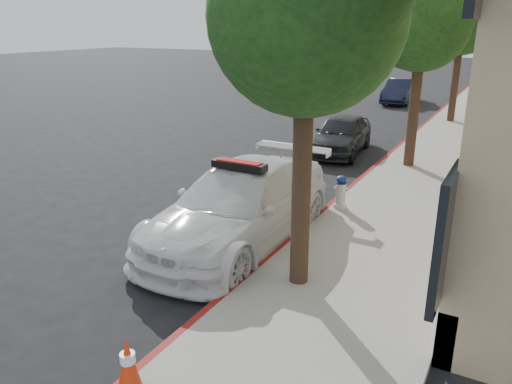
{
  "coord_description": "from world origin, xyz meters",
  "views": [
    {
      "loc": [
        5.78,
        -8.73,
        4.17
      ],
      "look_at": [
        1.32,
        -0.58,
        1.0
      ],
      "focal_mm": 35.0,
      "sensor_mm": 36.0,
      "label": 1
    }
  ],
  "objects_px": {
    "police_car": "(240,205)",
    "traffic_cone": "(129,369)",
    "parked_car_far": "(400,91)",
    "fire_hydrant": "(341,192)",
    "parked_car_mid": "(341,134)"
  },
  "relations": [
    {
      "from": "parked_car_far",
      "to": "traffic_cone",
      "type": "relative_size",
      "value": 4.92
    },
    {
      "from": "police_car",
      "to": "parked_car_far",
      "type": "relative_size",
      "value": 1.36
    },
    {
      "from": "police_car",
      "to": "parked_car_mid",
      "type": "bearing_deg",
      "value": 95.09
    },
    {
      "from": "police_car",
      "to": "fire_hydrant",
      "type": "xyz_separation_m",
      "value": [
        1.25,
        2.39,
        -0.24
      ]
    },
    {
      "from": "fire_hydrant",
      "to": "traffic_cone",
      "type": "relative_size",
      "value": 0.98
    },
    {
      "from": "fire_hydrant",
      "to": "parked_car_mid",
      "type": "bearing_deg",
      "value": 102.64
    },
    {
      "from": "police_car",
      "to": "traffic_cone",
      "type": "bearing_deg",
      "value": -74.43
    },
    {
      "from": "parked_car_far",
      "to": "fire_hydrant",
      "type": "relative_size",
      "value": 5.04
    },
    {
      "from": "police_car",
      "to": "traffic_cone",
      "type": "distance_m",
      "value": 4.73
    },
    {
      "from": "parked_car_far",
      "to": "traffic_cone",
      "type": "bearing_deg",
      "value": -86.12
    },
    {
      "from": "fire_hydrant",
      "to": "parked_car_far",
      "type": "bearing_deg",
      "value": 92.4
    },
    {
      "from": "parked_car_far",
      "to": "fire_hydrant",
      "type": "xyz_separation_m",
      "value": [
        2.83,
        -17.43,
        -0.11
      ]
    },
    {
      "from": "police_car",
      "to": "fire_hydrant",
      "type": "bearing_deg",
      "value": 62.57
    },
    {
      "from": "parked_car_mid",
      "to": "parked_car_far",
      "type": "distance_m",
      "value": 12.06
    },
    {
      "from": "fire_hydrant",
      "to": "traffic_cone",
      "type": "xyz_separation_m",
      "value": [
        0.0,
        -6.94,
        0.01
      ]
    }
  ]
}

